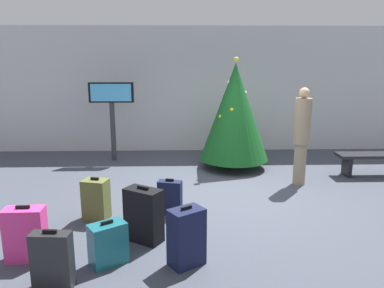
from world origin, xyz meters
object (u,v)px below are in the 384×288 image
traveller_0 (302,134)px  suitcase_1 (26,234)px  holiday_tree (235,112)px  suitcase_4 (52,261)px  suitcase_0 (108,244)px  suitcase_5 (170,198)px  suitcase_2 (144,215)px  suitcase_3 (96,199)px  suitcase_6 (187,237)px  flight_info_kiosk (112,105)px  waiting_bench (377,159)px

traveller_0 → suitcase_1: 5.11m
holiday_tree → suitcase_4: bearing=-119.8°
suitcase_0 → suitcase_5: size_ratio=0.94×
suitcase_0 → suitcase_5: bearing=64.2°
suitcase_2 → suitcase_5: 0.95m
suitcase_1 → suitcase_5: bearing=38.0°
traveller_0 → suitcase_3: traveller_0 is taller
holiday_tree → suitcase_6: size_ratio=3.30×
traveller_0 → suitcase_1: traveller_0 is taller
suitcase_2 → suitcase_4: suitcase_2 is taller
suitcase_3 → suitcase_4: suitcase_4 is taller
suitcase_4 → suitcase_0: bearing=44.1°
suitcase_3 → holiday_tree: bearing=47.3°
flight_info_kiosk → waiting_bench: size_ratio=1.11×
flight_info_kiosk → suitcase_5: bearing=-66.2°
suitcase_1 → suitcase_2: (1.40, 0.46, 0.03)m
suitcase_0 → suitcase_6: suitcase_6 is taller
suitcase_1 → suitcase_6: bearing=-4.8°
suitcase_2 → suitcase_6: bearing=-47.7°
holiday_tree → suitcase_4: 5.31m
waiting_bench → traveller_0: (-1.83, -0.51, 0.65)m
suitcase_6 → suitcase_0: bearing=176.7°
waiting_bench → suitcase_6: bearing=-140.2°
suitcase_1 → suitcase_2: suitcase_2 is taller
suitcase_3 → suitcase_4: 1.80m
suitcase_1 → suitcase_3: size_ratio=1.06×
waiting_bench → suitcase_5: 4.75m
waiting_bench → suitcase_1: (-6.08, -3.26, -0.03)m
traveller_0 → flight_info_kiosk: bearing=154.1°
traveller_0 → suitcase_2: 3.71m
suitcase_2 → traveller_0: bearing=38.8°
suitcase_0 → holiday_tree: bearing=62.7°
suitcase_0 → suitcase_1: suitcase_1 is taller
suitcase_1 → traveller_0: bearing=32.9°
suitcase_1 → suitcase_3: bearing=63.7°
holiday_tree → suitcase_2: holiday_tree is taller
holiday_tree → suitcase_4: (-2.59, -4.53, -0.97)m
waiting_bench → suitcase_2: suitcase_2 is taller
flight_info_kiosk → suitcase_0: bearing=-81.0°
suitcase_1 → suitcase_5: suitcase_1 is taller
flight_info_kiosk → waiting_bench: bearing=-13.8°
traveller_0 → suitcase_2: bearing=-141.2°
flight_info_kiosk → suitcase_3: (0.33, -3.48, -1.05)m
flight_info_kiosk → suitcase_1: size_ratio=2.65×
suitcase_0 → suitcase_4: size_ratio=0.81×
traveller_0 → suitcase_6: traveller_0 is taller
flight_info_kiosk → suitcase_4: size_ratio=2.78×
flight_info_kiosk → traveller_0: bearing=-25.9°
traveller_0 → suitcase_5: traveller_0 is taller
holiday_tree → traveller_0: (1.14, -1.18, -0.27)m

